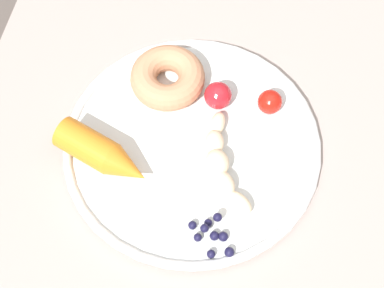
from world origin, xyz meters
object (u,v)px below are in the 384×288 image
object	(u,v)px
tomato_mid	(218,95)
banana	(221,162)
carrot_orange	(103,154)
blueberry_pile	(213,235)
dining_table	(227,177)
donut	(168,78)
tomato_near	(270,102)
plate	(192,145)

from	to	relation	value
tomato_mid	banana	bearing A→B (deg)	12.45
carrot_orange	blueberry_pile	bearing A→B (deg)	64.53
dining_table	tomato_mid	world-z (taller)	tomato_mid
donut	carrot_orange	bearing A→B (deg)	-22.72
carrot_orange	tomato_mid	size ratio (longest dim) A/B	3.60
tomato_mid	carrot_orange	bearing A→B (deg)	-47.70
dining_table	tomato_near	xyz separation A→B (m)	(-0.06, 0.04, 0.13)
plate	tomato_near	bearing A→B (deg)	128.72
plate	donut	distance (m)	0.10
carrot_orange	donut	bearing A→B (deg)	157.28
blueberry_pile	tomato_near	world-z (taller)	tomato_near
plate	carrot_orange	xyz separation A→B (m)	(0.05, -0.10, 0.02)
donut	blueberry_pile	size ratio (longest dim) A/B	1.68
dining_table	tomato_near	size ratio (longest dim) A/B	32.68
carrot_orange	blueberry_pile	xyz separation A→B (m)	(0.07, 0.15, -0.01)
carrot_orange	banana	bearing A→B (deg)	98.24
carrot_orange	tomato_near	world-z (taller)	carrot_orange
banana	donut	world-z (taller)	donut
tomato_near	tomato_mid	size ratio (longest dim) A/B	0.89
carrot_orange	blueberry_pile	world-z (taller)	carrot_orange
dining_table	plate	world-z (taller)	plate
banana	blueberry_pile	xyz separation A→B (m)	(0.09, 0.01, -0.01)
carrot_orange	tomato_mid	xyz separation A→B (m)	(-0.11, 0.12, -0.00)
plate	tomato_mid	distance (m)	0.07
banana	carrot_orange	xyz separation A→B (m)	(0.02, -0.14, 0.01)
plate	banana	size ratio (longest dim) A/B	2.40
plate	blueberry_pile	world-z (taller)	blueberry_pile
dining_table	banana	bearing A→B (deg)	-11.75
banana	carrot_orange	bearing A→B (deg)	-81.76
banana	carrot_orange	size ratio (longest dim) A/B	1.05
blueberry_pile	donut	bearing A→B (deg)	-154.16
tomato_near	banana	bearing A→B (deg)	-26.26
carrot_orange	tomato_near	bearing A→B (deg)	121.44
plate	carrot_orange	world-z (taller)	carrot_orange
carrot_orange	tomato_near	size ratio (longest dim) A/B	4.05
blueberry_pile	carrot_orange	bearing A→B (deg)	-115.47
dining_table	donut	size ratio (longest dim) A/B	10.61
plate	tomato_mid	size ratio (longest dim) A/B	9.10
blueberry_pile	dining_table	bearing A→B (deg)	179.21
carrot_orange	donut	world-z (taller)	carrot_orange
plate	donut	size ratio (longest dim) A/B	3.32
blueberry_pile	tomato_near	distance (m)	0.19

